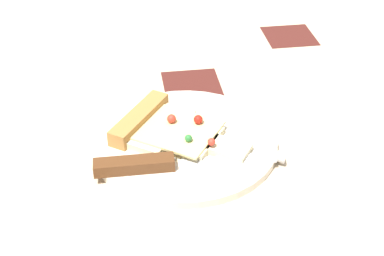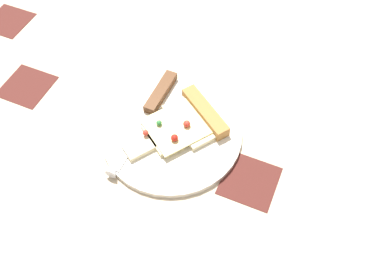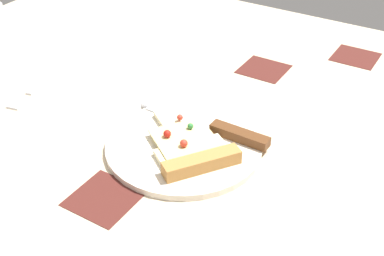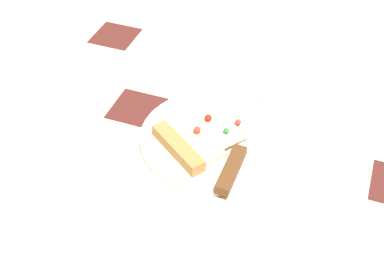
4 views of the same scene
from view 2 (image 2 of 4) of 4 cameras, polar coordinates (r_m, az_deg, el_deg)
The scene contains 4 objects.
ground_plane at distance 75.93cm, azimuth 2.47°, elevation -4.88°, with size 142.77×142.77×3.00cm.
plate at distance 77.02cm, azimuth -2.66°, elevation -0.80°, with size 24.93×24.93×1.09cm, color silver.
pizza_slice at distance 76.64cm, azimuth -1.02°, elevation 0.60°, with size 18.73×16.37×2.54cm.
knife at distance 79.05cm, azimuth -5.61°, elevation 2.35°, with size 24.02×2.38×2.45cm.
Camera 2 is at (-36.94, -12.22, 63.69)cm, focal length 40.27 mm.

